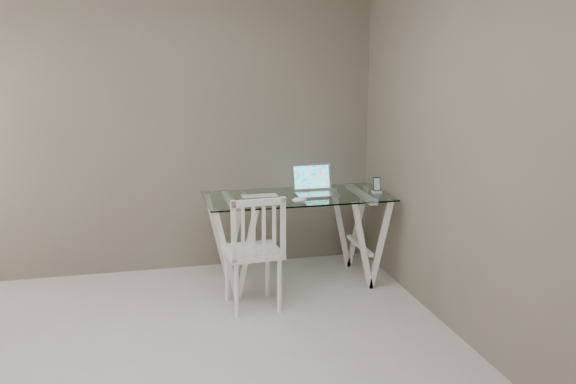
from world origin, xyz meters
name	(u,v)px	position (x,y,z in m)	size (l,w,h in m)	color
room	(137,91)	(-0.06, 0.02, 1.72)	(4.50, 4.52, 2.71)	#BCB9B4
desk	(297,238)	(1.18, 1.65, 0.38)	(1.50, 0.70, 0.75)	silver
chair	(255,248)	(0.74, 1.16, 0.49)	(0.43, 0.43, 0.88)	white
laptop	(314,187)	(1.34, 1.69, 0.80)	(0.33, 0.29, 0.23)	#BCBBC0
keyboard	(260,196)	(0.88, 1.68, 0.75)	(0.31, 0.13, 0.01)	silver
mouse	(300,200)	(1.14, 1.42, 0.76)	(0.12, 0.07, 0.04)	white
phone_dock	(377,189)	(1.85, 1.59, 0.78)	(0.07, 0.07, 0.13)	white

